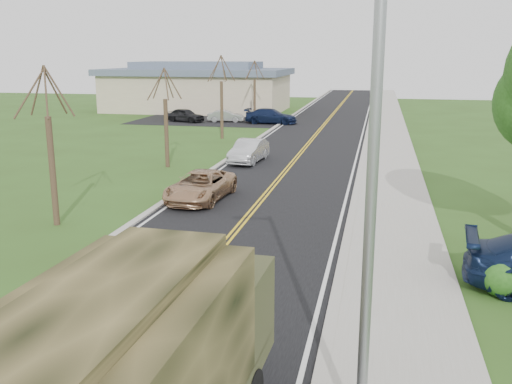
% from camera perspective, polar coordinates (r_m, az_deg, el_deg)
% --- Properties ---
extents(road, '(8.00, 120.00, 0.01)m').
position_cam_1_polar(road, '(49.80, 6.30, 6.07)').
color(road, black).
rests_on(road, ground).
extents(curb_right, '(0.30, 120.00, 0.12)m').
position_cam_1_polar(curb_right, '(49.54, 11.11, 5.92)').
color(curb_right, '#9E998E').
rests_on(curb_right, ground).
extents(sidewalk_right, '(3.20, 120.00, 0.10)m').
position_cam_1_polar(sidewalk_right, '(49.54, 13.14, 5.81)').
color(sidewalk_right, '#9E998E').
rests_on(sidewalk_right, ground).
extents(curb_left, '(0.30, 120.00, 0.10)m').
position_cam_1_polar(curb_left, '(50.39, 1.58, 6.28)').
color(curb_left, '#9E998E').
rests_on(curb_left, ground).
extents(street_light, '(1.65, 0.22, 8.00)m').
position_cam_1_polar(street_light, '(8.85, 10.84, 0.25)').
color(street_light, gray).
rests_on(street_light, ground).
extents(bare_tree_a, '(1.93, 2.26, 6.08)m').
position_cam_1_polar(bare_tree_a, '(22.93, -19.78, 3.20)').
color(bare_tree_a, '#38281C').
rests_on(bare_tree_a, ground).
extents(bare_tree_b, '(1.83, 2.14, 5.73)m').
position_cam_1_polar(bare_tree_b, '(33.61, -8.98, 6.64)').
color(bare_tree_b, '#38281C').
rests_on(bare_tree_b, ground).
extents(bare_tree_c, '(2.04, 2.39, 6.42)m').
position_cam_1_polar(bare_tree_c, '(44.93, -3.46, 8.87)').
color(bare_tree_c, '#38281C').
rests_on(bare_tree_c, ground).
extents(bare_tree_d, '(1.88, 2.20, 5.91)m').
position_cam_1_polar(bare_tree_d, '(56.56, -0.14, 9.63)').
color(bare_tree_d, '#38281C').
rests_on(bare_tree_d, ground).
extents(commercial_building, '(25.50, 21.50, 5.65)m').
position_cam_1_polar(commercial_building, '(68.52, -5.80, 10.36)').
color(commercial_building, tan).
rests_on(commercial_building, ground).
extents(suv_champagne, '(2.48, 4.84, 1.31)m').
position_cam_1_polar(suv_champagne, '(25.89, -5.57, 0.60)').
color(suv_champagne, tan).
rests_on(suv_champagne, ground).
extents(sedan_silver, '(1.82, 4.35, 1.40)m').
position_cam_1_polar(sedan_silver, '(34.94, -0.73, 4.12)').
color(sedan_silver, silver).
rests_on(sedan_silver, ground).
extents(lot_car_dark, '(4.20, 2.72, 1.33)m').
position_cam_1_polar(lot_car_dark, '(56.80, -7.09, 7.63)').
color(lot_car_dark, black).
rests_on(lot_car_dark, ground).
extents(lot_car_silver, '(3.68, 1.73, 1.16)m').
position_cam_1_polar(lot_car_silver, '(56.43, -3.04, 7.59)').
color(lot_car_silver, '#9E9FA3').
rests_on(lot_car_silver, ground).
extents(lot_car_navy, '(5.00, 2.12, 1.44)m').
position_cam_1_polar(lot_car_navy, '(54.90, 1.52, 7.59)').
color(lot_car_navy, '#0E1734').
rests_on(lot_car_navy, ground).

